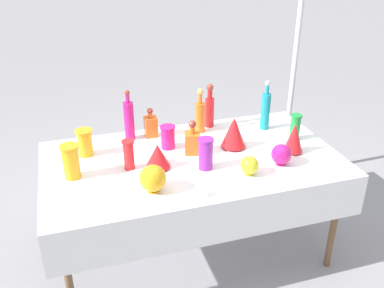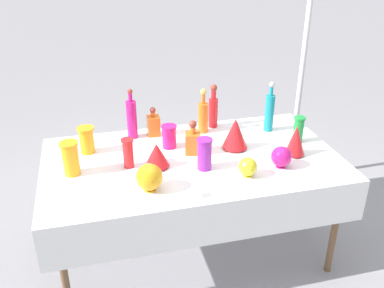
# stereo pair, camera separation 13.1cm
# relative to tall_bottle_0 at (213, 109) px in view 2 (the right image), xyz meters

# --- Properties ---
(ground_plane) EXTENTS (40.00, 40.00, 0.00)m
(ground_plane) POSITION_rel_tall_bottle_0_xyz_m (-0.27, -0.44, -0.90)
(ground_plane) COLOR gray
(display_table) EXTENTS (1.89, 1.05, 0.76)m
(display_table) POSITION_rel_tall_bottle_0_xyz_m (-0.27, -0.47, -0.19)
(display_table) COLOR white
(display_table) RESTS_ON ground
(tall_bottle_0) EXTENTS (0.07, 0.07, 0.33)m
(tall_bottle_0) POSITION_rel_tall_bottle_0_xyz_m (0.00, 0.00, 0.00)
(tall_bottle_0) COLOR red
(tall_bottle_0) RESTS_ON display_table
(tall_bottle_1) EXTENTS (0.07, 0.07, 0.37)m
(tall_bottle_1) POSITION_rel_tall_bottle_0_xyz_m (0.37, -0.16, 0.01)
(tall_bottle_1) COLOR teal
(tall_bottle_1) RESTS_ON display_table
(tall_bottle_2) EXTENTS (0.07, 0.07, 0.36)m
(tall_bottle_2) POSITION_rel_tall_bottle_0_xyz_m (-0.60, -0.04, 0.01)
(tall_bottle_2) COLOR #C61972
(tall_bottle_2) RESTS_ON display_table
(tall_bottle_3) EXTENTS (0.07, 0.07, 0.33)m
(tall_bottle_3) POSITION_rel_tall_bottle_0_xyz_m (-0.10, -0.07, -0.01)
(tall_bottle_3) COLOR orange
(tall_bottle_3) RESTS_ON display_table
(square_decanter_0) EXTENTS (0.12, 0.12, 0.23)m
(square_decanter_0) POSITION_rel_tall_bottle_0_xyz_m (-0.25, -0.37, -0.06)
(square_decanter_0) COLOR orange
(square_decanter_0) RESTS_ON display_table
(square_decanter_1) EXTENTS (0.09, 0.09, 0.21)m
(square_decanter_1) POSITION_rel_tall_bottle_0_xyz_m (-0.45, -0.04, -0.06)
(square_decanter_1) COLOR orange
(square_decanter_1) RESTS_ON display_table
(slender_vase_0) EXTENTS (0.10, 0.10, 0.16)m
(slender_vase_0) POSITION_rel_tall_bottle_0_xyz_m (-0.38, -0.25, -0.06)
(slender_vase_0) COLOR #C61972
(slender_vase_0) RESTS_ON display_table
(slender_vase_1) EXTENTS (0.08, 0.08, 0.19)m
(slender_vase_1) POSITION_rel_tall_bottle_0_xyz_m (-0.68, -0.45, -0.04)
(slender_vase_1) COLOR red
(slender_vase_1) RESTS_ON display_table
(slender_vase_2) EXTENTS (0.08, 0.08, 0.19)m
(slender_vase_2) POSITION_rel_tall_bottle_0_xyz_m (0.49, -0.39, -0.04)
(slender_vase_2) COLOR #198C38
(slender_vase_2) RESTS_ON display_table
(slender_vase_3) EXTENTS (0.10, 0.10, 0.20)m
(slender_vase_3) POSITION_rel_tall_bottle_0_xyz_m (-0.23, -0.59, -0.03)
(slender_vase_3) COLOR purple
(slender_vase_3) RESTS_ON display_table
(slender_vase_4) EXTENTS (0.11, 0.11, 0.18)m
(slender_vase_4) POSITION_rel_tall_bottle_0_xyz_m (-0.92, -0.19, -0.04)
(slender_vase_4) COLOR orange
(slender_vase_4) RESTS_ON display_table
(slender_vase_5) EXTENTS (0.11, 0.11, 0.21)m
(slender_vase_5) POSITION_rel_tall_bottle_0_xyz_m (-1.02, -0.45, -0.03)
(slender_vase_5) COLOR orange
(slender_vase_5) RESTS_ON display_table
(fluted_vase_0) EXTENTS (0.17, 0.17, 0.22)m
(fluted_vase_0) POSITION_rel_tall_bottle_0_xyz_m (0.04, -0.37, -0.03)
(fluted_vase_0) COLOR red
(fluted_vase_0) RESTS_ON display_table
(fluted_vase_1) EXTENTS (0.15, 0.15, 0.16)m
(fluted_vase_1) POSITION_rel_tall_bottle_0_xyz_m (-0.51, -0.49, -0.06)
(fluted_vase_1) COLOR red
(fluted_vase_1) RESTS_ON display_table
(fluted_vase_2) EXTENTS (0.13, 0.13, 0.21)m
(fluted_vase_2) POSITION_rel_tall_bottle_0_xyz_m (0.39, -0.56, -0.03)
(fluted_vase_2) COLOR red
(fluted_vase_2) RESTS_ON display_table
(round_bowl_0) EXTENTS (0.11, 0.11, 0.12)m
(round_bowl_0) POSITION_rel_tall_bottle_0_xyz_m (-0.01, -0.74, -0.08)
(round_bowl_0) COLOR yellow
(round_bowl_0) RESTS_ON display_table
(round_bowl_1) EXTENTS (0.13, 0.13, 0.14)m
(round_bowl_1) POSITION_rel_tall_bottle_0_xyz_m (0.23, -0.68, -0.07)
(round_bowl_1) COLOR #C61972
(round_bowl_1) RESTS_ON display_table
(round_bowl_2) EXTENTS (0.15, 0.15, 0.16)m
(round_bowl_2) POSITION_rel_tall_bottle_0_xyz_m (-0.59, -0.75, -0.06)
(round_bowl_2) COLOR orange
(round_bowl_2) RESTS_ON display_table
(price_tag_left) EXTENTS (0.06, 0.02, 0.04)m
(price_tag_left) POSITION_rel_tall_bottle_0_xyz_m (-0.41, -0.88, -0.12)
(price_tag_left) COLOR white
(price_tag_left) RESTS_ON display_table
(price_tag_center) EXTENTS (0.06, 0.02, 0.04)m
(price_tag_center) POSITION_rel_tall_bottle_0_xyz_m (-0.31, -0.91, -0.12)
(price_tag_center) COLOR white
(price_tag_center) RESTS_ON display_table
(canopy_pole) EXTENTS (0.18, 0.18, 2.30)m
(canopy_pole) POSITION_rel_tall_bottle_0_xyz_m (0.85, 0.31, -0.01)
(canopy_pole) COLOR silver
(canopy_pole) RESTS_ON ground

